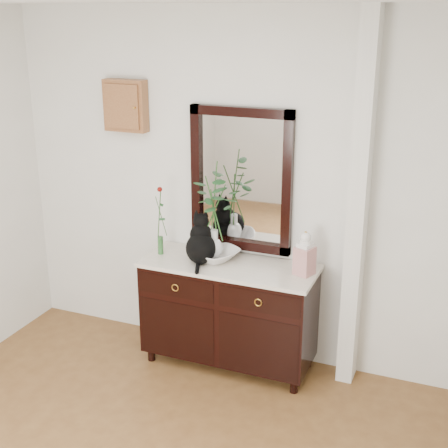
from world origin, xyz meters
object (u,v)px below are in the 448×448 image
at_px(lotus_bowl, 214,254).
at_px(ginger_jar, 305,253).
at_px(sideboard, 229,309).
at_px(cat, 201,239).

height_order(lotus_bowl, ginger_jar, ginger_jar).
distance_m(sideboard, cat, 0.60).
bearing_deg(cat, sideboard, -11.45).
bearing_deg(lotus_bowl, cat, -134.92).
xyz_separation_m(cat, lotus_bowl, (0.08, 0.08, -0.14)).
relative_size(cat, ginger_jar, 1.12).
distance_m(sideboard, lotus_bowl, 0.44).
relative_size(lotus_bowl, ginger_jar, 1.06).
relative_size(sideboard, ginger_jar, 4.01).
xyz_separation_m(lotus_bowl, ginger_jar, (0.71, -0.01, 0.12)).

